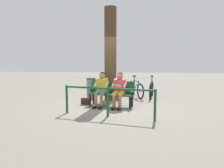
{
  "coord_description": "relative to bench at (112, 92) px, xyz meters",
  "views": [
    {
      "loc": [
        -0.98,
        6.93,
        1.6
      ],
      "look_at": [
        0.0,
        -0.3,
        0.75
      ],
      "focal_mm": 32.56,
      "sensor_mm": 36.0,
      "label": 1
    }
  ],
  "objects": [
    {
      "name": "bicycle_black",
      "position": [
        -0.04,
        -1.76,
        -0.15
      ],
      "size": [
        0.48,
        1.68,
        0.94
      ],
      "rotation": [
        0.0,
        0.0,
        1.69
      ],
      "color": "black",
      "rests_on": "ground"
    },
    {
      "name": "handbag",
      "position": [
        0.97,
        -0.07,
        -0.39
      ],
      "size": [
        0.32,
        0.18,
        0.24
      ],
      "primitive_type": "cube",
      "rotation": [
        0.0,
        0.0,
        -0.14
      ],
      "color": "#3F1E14",
      "rests_on": "ground"
    },
    {
      "name": "ground_plane",
      "position": [
        0.01,
        0.08,
        -0.51
      ],
      "size": [
        40.0,
        40.0,
        0.0
      ],
      "primitive_type": "plane",
      "color": "slate"
    },
    {
      "name": "railing_fence",
      "position": [
        -0.09,
        1.4,
        0.07
      ],
      "size": [
        2.67,
        0.55,
        0.85
      ],
      "rotation": [
        0.0,
        0.0,
        -0.18
      ],
      "color": "#194C2D",
      "rests_on": "ground"
    },
    {
      "name": "litter_bin",
      "position": [
        1.03,
        -1.23,
        -0.07
      ],
      "size": [
        0.39,
        0.39,
        0.86
      ],
      "color": "slate",
      "rests_on": "ground"
    },
    {
      "name": "bicycle_purple",
      "position": [
        -0.82,
        -1.85,
        -0.15
      ],
      "size": [
        0.75,
        1.57,
        0.94
      ],
      "rotation": [
        0.0,
        0.0,
        1.98
      ],
      "color": "black",
      "rests_on": "ground"
    },
    {
      "name": "tree_trunk",
      "position": [
        0.19,
        -1.03,
        1.32
      ],
      "size": [
        0.48,
        0.48,
        3.65
      ],
      "primitive_type": "cylinder",
      "color": "#4C3823",
      "rests_on": "ground"
    },
    {
      "name": "person_companion",
      "position": [
        0.34,
        0.11,
        0.16
      ],
      "size": [
        0.53,
        0.81,
        1.2
      ],
      "rotation": [
        0.0,
        0.0,
        -0.16
      ],
      "color": "gold",
      "rests_on": "ground"
    },
    {
      "name": "person_reading",
      "position": [
        -0.29,
        0.21,
        0.16
      ],
      "size": [
        0.53,
        0.81,
        1.2
      ],
      "rotation": [
        0.0,
        0.0,
        -0.16
      ],
      "color": "#D84C59",
      "rests_on": "ground"
    },
    {
      "name": "bicycle_red",
      "position": [
        -1.49,
        -1.88,
        -0.15
      ],
      "size": [
        0.48,
        1.67,
        0.94
      ],
      "rotation": [
        0.0,
        0.0,
        1.44
      ],
      "color": "black",
      "rests_on": "ground"
    },
    {
      "name": "bench",
      "position": [
        0.0,
        0.0,
        0.0
      ],
      "size": [
        1.66,
        0.73,
        0.87
      ],
      "rotation": [
        0.0,
        0.0,
        -0.16
      ],
      "color": "#194C2D",
      "rests_on": "ground"
    }
  ]
}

